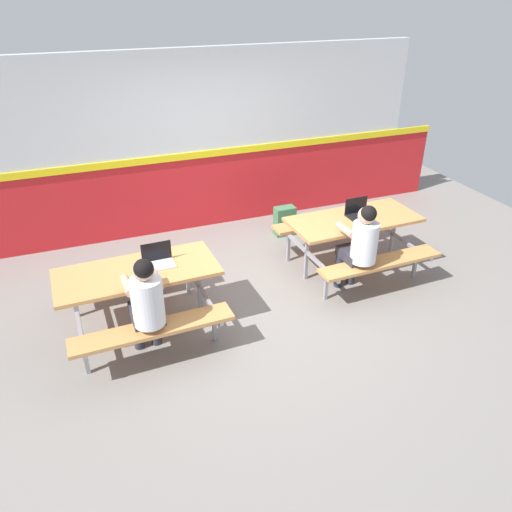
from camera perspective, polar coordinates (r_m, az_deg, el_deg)
The scene contains 9 objects.
ground_plane at distance 6.06m, azimuth 0.10°, elevation -4.76°, with size 10.00×10.00×0.02m, color gray.
accent_backdrop at distance 7.45m, azimuth -6.26°, elevation 12.40°, with size 8.00×0.14×2.60m.
picnic_table_left at distance 5.37m, azimuth -13.35°, elevation -3.15°, with size 1.69×1.59×0.74m.
picnic_table_right at distance 6.47m, azimuth 11.04°, elevation 2.95°, with size 1.69×1.59×0.74m.
student_nearer at distance 4.83m, azimuth -12.48°, elevation -5.11°, with size 0.37×0.53×1.21m.
student_further at distance 5.87m, azimuth 11.90°, elevation 1.47°, with size 0.37×0.53×1.21m.
laptop_silver at distance 5.32m, azimuth -11.15°, elevation -0.48°, with size 0.33×0.23×0.22m.
laptop_dark at distance 6.45m, azimuth 11.69°, elevation 4.92°, with size 0.33×0.23×0.22m.
backpack_dark at distance 7.45m, azimuth 3.28°, elevation 4.04°, with size 0.30×0.22×0.44m.
Camera 1 is at (-1.84, -4.68, 3.37)m, focal length 34.81 mm.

